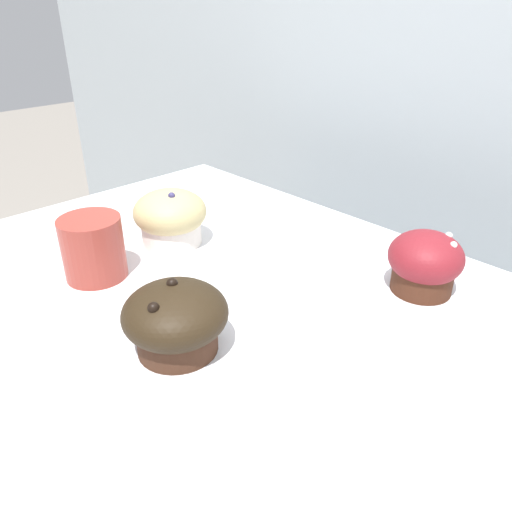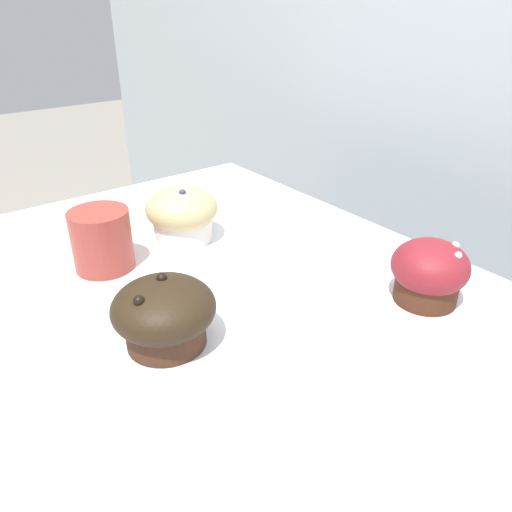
% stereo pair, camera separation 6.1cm
% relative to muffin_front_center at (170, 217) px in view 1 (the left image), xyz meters
% --- Properties ---
extents(wall_back, '(3.20, 0.10, 1.80)m').
position_rel_muffin_front_center_xyz_m(wall_back, '(0.23, 0.55, -0.06)').
color(wall_back, '#A8B2B7').
rests_on(wall_back, ground).
extents(muffin_front_center, '(0.11, 0.11, 0.08)m').
position_rel_muffin_front_center_xyz_m(muffin_front_center, '(0.00, 0.00, 0.00)').
color(muffin_front_center, silver).
rests_on(muffin_front_center, display_counter).
extents(muffin_back_left, '(0.11, 0.11, 0.08)m').
position_rel_muffin_front_center_xyz_m(muffin_back_left, '(0.21, -0.14, -0.00)').
color(muffin_back_left, '#412619').
rests_on(muffin_back_left, display_counter).
extents(muffin_back_right, '(0.09, 0.09, 0.08)m').
position_rel_muffin_front_center_xyz_m(muffin_back_right, '(0.32, 0.15, -0.00)').
color(muffin_back_right, '#442315').
rests_on(muffin_back_right, display_counter).
extents(coffee_cup, '(0.11, 0.09, 0.08)m').
position_rel_muffin_front_center_xyz_m(coffee_cup, '(0.01, -0.13, 0.00)').
color(coffee_cup, '#99382D').
rests_on(coffee_cup, display_counter).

